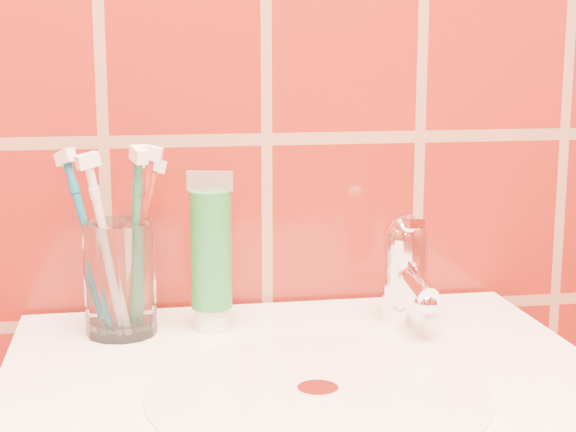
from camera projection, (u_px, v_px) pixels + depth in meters
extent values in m
cylinder|color=silver|center=(318.00, 391.00, 0.76)|extent=(0.30, 0.30, 0.00)
cylinder|color=white|center=(318.00, 389.00, 0.76)|extent=(0.04, 0.04, 0.00)
cylinder|color=white|center=(120.00, 278.00, 0.91)|extent=(0.08, 0.08, 0.12)
cylinder|color=white|center=(212.00, 318.00, 0.94)|extent=(0.04, 0.04, 0.02)
cylinder|color=#1B732C|center=(211.00, 250.00, 0.92)|extent=(0.04, 0.04, 0.12)
cube|color=beige|center=(210.00, 181.00, 0.91)|extent=(0.05, 0.01, 0.02)
cylinder|color=white|center=(405.00, 279.00, 0.96)|extent=(0.05, 0.05, 0.09)
sphere|color=white|center=(406.00, 237.00, 0.95)|extent=(0.05, 0.05, 0.05)
cylinder|color=white|center=(416.00, 282.00, 0.92)|extent=(0.02, 0.09, 0.03)
cube|color=white|center=(409.00, 222.00, 0.93)|extent=(0.02, 0.06, 0.01)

